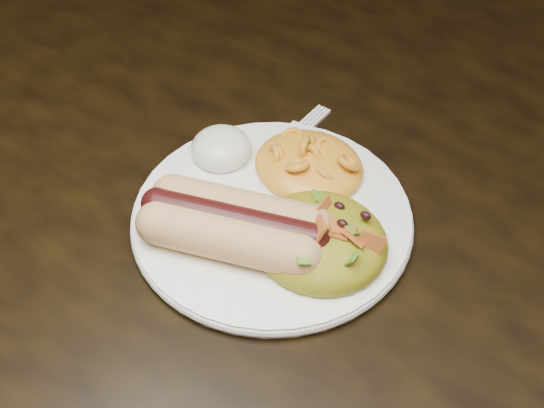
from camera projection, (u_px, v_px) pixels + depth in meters
The scene contains 7 objects.
table at pixel (414, 208), 0.74m from camera, with size 1.60×0.90×0.75m.
plate at pixel (272, 218), 0.60m from camera, with size 0.22×0.22×0.01m, color white.
hotdog at pixel (234, 224), 0.56m from camera, with size 0.12×0.10×0.03m.
mac_and_cheese at pixel (309, 154), 0.61m from camera, with size 0.09×0.08×0.04m, color gold.
sour_cream at pixel (221, 142), 0.63m from camera, with size 0.05×0.05×0.03m, color white.
taco_salad at pixel (321, 232), 0.55m from camera, with size 0.10×0.10×0.05m.
fork at pixel (271, 157), 0.65m from camera, with size 0.02×0.13×0.00m, color white.
Camera 1 is at (0.19, -0.49, 1.19)m, focal length 50.00 mm.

